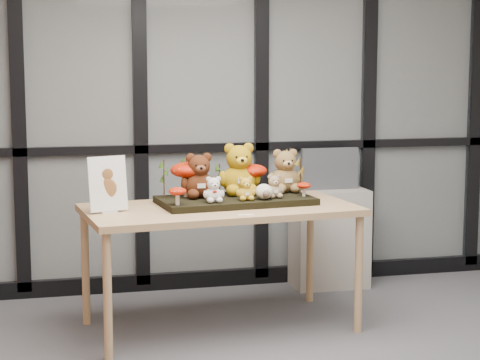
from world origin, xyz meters
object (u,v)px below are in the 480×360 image
object	(u,v)px
monitor	(330,169)
mushroom_back_right	(252,177)
bear_tan_back	(285,168)
plush_cream_hedgehog	(264,191)
bear_small_yellow	(246,187)
mushroom_front_left	(178,195)
bear_brown_medium	(199,173)
bear_beige_small	(274,185)
display_table	(220,217)
mushroom_front_right	(304,189)
bear_pooh_yellow	(239,166)
sign_holder	(108,186)
cabinet	(329,238)
mushroom_back_left	(187,178)
diorama_tray	(235,201)
bear_white_bow	(214,188)

from	to	relation	value
monitor	mushroom_back_right	bearing A→B (deg)	-140.41
bear_tan_back	plush_cream_hedgehog	distance (m)	0.36
bear_small_yellow	mushroom_front_left	world-z (taller)	bear_small_yellow
bear_brown_medium	bear_beige_small	size ratio (longest dim) A/B	1.90
display_table	monitor	xyz separation A→B (m)	(1.02, 0.83, 0.17)
bear_small_yellow	mushroom_front_right	xyz separation A→B (m)	(0.40, 0.06, -0.03)
bear_brown_medium	mushroom_front_right	xyz separation A→B (m)	(0.66, -0.12, -0.11)
bear_pooh_yellow	mushroom_front_left	distance (m)	0.58
mushroom_front_left	monitor	size ratio (longest dim) A/B	0.28
sign_holder	cabinet	size ratio (longest dim) A/B	0.46
mushroom_front_left	bear_small_yellow	bearing A→B (deg)	10.62
bear_tan_back	cabinet	world-z (taller)	bear_tan_back
bear_brown_medium	plush_cream_hedgehog	world-z (taller)	bear_brown_medium
mushroom_back_right	cabinet	size ratio (longest dim) A/B	0.29
bear_beige_small	plush_cream_hedgehog	bearing A→B (deg)	-154.84
bear_beige_small	monitor	size ratio (longest dim) A/B	0.38
mushroom_back_left	cabinet	xyz separation A→B (m)	(1.19, 0.63, -0.58)
bear_beige_small	monitor	world-z (taller)	monitor
bear_beige_small	mushroom_back_right	bearing A→B (deg)	107.02
bear_tan_back	sign_holder	world-z (taller)	bear_tan_back
mushroom_back_right	mushroom_front_left	distance (m)	0.65
mushroom_front_right	monitor	bearing A→B (deg)	60.62
diorama_tray	bear_white_bow	world-z (taller)	bear_white_bow
monitor	bear_tan_back	bearing A→B (deg)	-130.81
plush_cream_hedgehog	cabinet	size ratio (longest dim) A/B	0.15
plush_cream_hedgehog	mushroom_back_left	world-z (taller)	mushroom_back_left
display_table	bear_tan_back	xyz separation A→B (m)	(0.49, 0.22, 0.26)
bear_pooh_yellow	plush_cream_hedgehog	size ratio (longest dim) A/B	3.39
bear_white_bow	bear_beige_small	world-z (taller)	bear_white_bow
bear_white_bow	mushroom_front_right	distance (m)	0.61
bear_tan_back	bear_beige_small	world-z (taller)	bear_tan_back
bear_pooh_yellow	bear_tan_back	xyz separation A→B (m)	(0.32, 0.03, -0.03)
mushroom_back_right	plush_cream_hedgehog	bearing A→B (deg)	-88.27
mushroom_front_left	bear_tan_back	bearing A→B (deg)	24.39
plush_cream_hedgehog	bear_tan_back	bearing A→B (deg)	45.24
mushroom_front_right	plush_cream_hedgehog	bearing A→B (deg)	-168.67
bear_tan_back	bear_small_yellow	size ratio (longest dim) A/B	1.92
diorama_tray	bear_beige_small	size ratio (longest dim) A/B	5.87
bear_beige_small	mushroom_back_right	distance (m)	0.23
display_table	mushroom_front_left	bearing A→B (deg)	-161.54
display_table	bear_beige_small	world-z (taller)	bear_beige_small
diorama_tray	bear_small_yellow	distance (m)	0.16
bear_brown_medium	cabinet	xyz separation A→B (m)	(1.12, 0.69, -0.61)
bear_brown_medium	bear_beige_small	world-z (taller)	bear_brown_medium
display_table	monitor	distance (m)	1.32
plush_cream_hedgehog	monitor	distance (m)	1.15
bear_pooh_yellow	bear_tan_back	bearing A→B (deg)	-1.37
bear_pooh_yellow	sign_holder	size ratio (longest dim) A/B	1.08
mushroom_back_left	sign_holder	xyz separation A→B (m)	(-0.52, -0.23, -0.00)
bear_pooh_yellow	bear_beige_small	world-z (taller)	bear_pooh_yellow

